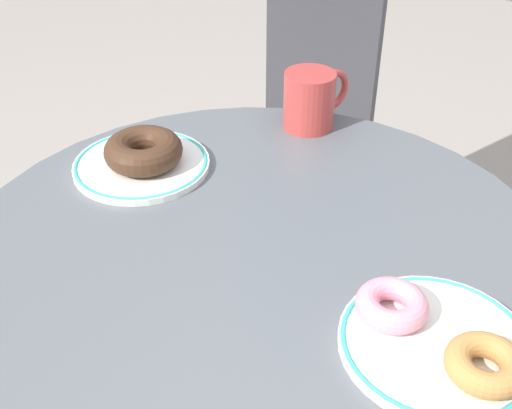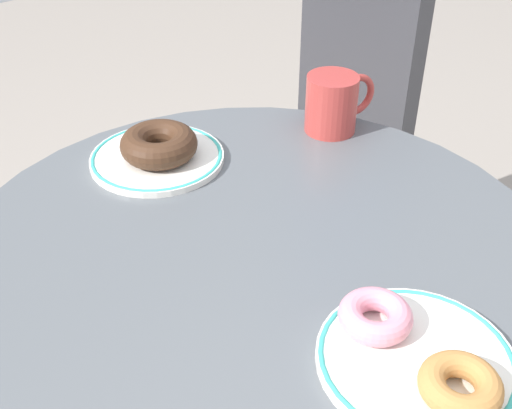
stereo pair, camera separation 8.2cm
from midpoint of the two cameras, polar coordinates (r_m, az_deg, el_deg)
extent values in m
cylinder|color=#565B60|center=(0.83, 2.62, -4.27)|extent=(0.80, 0.80, 0.02)
cylinder|color=white|center=(1.00, -6.48, 4.04)|extent=(0.21, 0.21, 0.01)
torus|color=#38B2A8|center=(1.00, -6.49, 4.20)|extent=(0.20, 0.20, 0.01)
cylinder|color=white|center=(0.71, 17.18, -13.36)|extent=(0.21, 0.21, 0.01)
torus|color=#38B2A8|center=(0.71, 17.22, -13.19)|extent=(0.20, 0.20, 0.01)
torus|color=#422819|center=(0.98, -6.29, 5.29)|extent=(0.14, 0.14, 0.04)
torus|color=#BC7F42|center=(0.68, 21.19, -14.95)|extent=(0.11, 0.11, 0.03)
torus|color=pink|center=(0.71, 13.74, -9.85)|extent=(0.09, 0.09, 0.03)
cylinder|color=#B73D38|center=(1.08, 8.92, 8.78)|extent=(0.09, 0.09, 0.10)
torus|color=#B73D38|center=(1.10, 11.02, 9.49)|extent=(0.03, 0.07, 0.07)
cube|color=#3D3D42|center=(1.58, 10.70, 5.15)|extent=(0.36, 0.41, 0.94)
camera|label=1|loc=(0.04, -87.14, 2.01)|focal=44.95mm
camera|label=2|loc=(0.04, 92.86, -2.01)|focal=44.95mm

